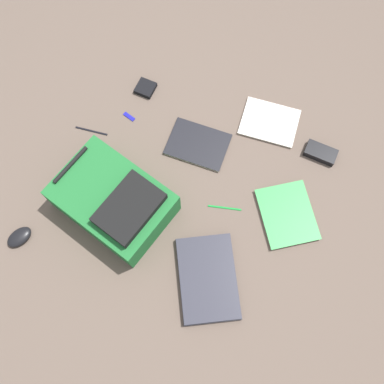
% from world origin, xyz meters
% --- Properties ---
extents(ground_plane, '(3.70, 3.70, 0.00)m').
position_xyz_m(ground_plane, '(0.00, 0.00, 0.00)').
color(ground_plane, brown).
extents(backpack, '(0.40, 0.50, 0.19)m').
position_xyz_m(backpack, '(-0.17, 0.24, 0.08)').
color(backpack, '#1E662D').
rests_on(backpack, ground_plane).
extents(laptop, '(0.41, 0.37, 0.03)m').
position_xyz_m(laptop, '(-0.27, -0.23, 0.02)').
color(laptop, '#24242C').
rests_on(laptop, ground_plane).
extents(book_manual, '(0.22, 0.28, 0.02)m').
position_xyz_m(book_manual, '(0.24, 0.06, 0.01)').
color(book_manual, silver).
rests_on(book_manual, ground_plane).
extents(book_blue, '(0.23, 0.28, 0.01)m').
position_xyz_m(book_blue, '(0.48, -0.19, 0.01)').
color(book_blue, silver).
rests_on(book_blue, ground_plane).
extents(book_comic, '(0.34, 0.33, 0.02)m').
position_xyz_m(book_comic, '(0.11, -0.42, 0.01)').
color(book_comic, silver).
rests_on(book_comic, ground_plane).
extents(computer_mouse, '(0.12, 0.10, 0.03)m').
position_xyz_m(computer_mouse, '(-0.46, 0.53, 0.02)').
color(computer_mouse, black).
rests_on(computer_mouse, ground_plane).
extents(power_brick, '(0.08, 0.14, 0.03)m').
position_xyz_m(power_brick, '(0.44, -0.45, 0.02)').
color(power_brick, black).
rests_on(power_brick, ground_plane).
extents(pen_black, '(0.05, 0.14, 0.01)m').
position_xyz_m(pen_black, '(0.03, -0.17, 0.00)').
color(pen_black, '#198C33').
rests_on(pen_black, ground_plane).
extents(pen_blue, '(0.04, 0.15, 0.01)m').
position_xyz_m(pen_blue, '(0.10, 0.52, 0.00)').
color(pen_blue, black).
rests_on(pen_blue, ground_plane).
extents(earbud_pouch, '(0.08, 0.08, 0.02)m').
position_xyz_m(earbud_pouch, '(0.39, 0.40, 0.01)').
color(earbud_pouch, black).
rests_on(earbud_pouch, ground_plane).
extents(usb_stick, '(0.03, 0.06, 0.01)m').
position_xyz_m(usb_stick, '(0.23, 0.40, 0.00)').
color(usb_stick, '#191999').
rests_on(usb_stick, ground_plane).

